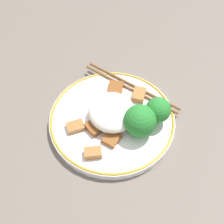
# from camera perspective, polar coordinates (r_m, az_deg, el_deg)

# --- Properties ---
(ground_plane) EXTENTS (3.00, 3.00, 0.00)m
(ground_plane) POSITION_cam_1_polar(r_m,az_deg,el_deg) (0.60, -0.00, -1.98)
(ground_plane) COLOR #665B51
(plate) EXTENTS (0.24, 0.24, 0.02)m
(plate) POSITION_cam_1_polar(r_m,az_deg,el_deg) (0.60, -0.00, -1.47)
(plate) COLOR white
(plate) RESTS_ON ground_plane
(rice_mound) EXTENTS (0.09, 0.09, 0.04)m
(rice_mound) POSITION_cam_1_polar(r_m,az_deg,el_deg) (0.58, -0.06, -0.00)
(rice_mound) COLOR white
(rice_mound) RESTS_ON plate
(broccoli_back_left) EXTENTS (0.06, 0.06, 0.06)m
(broccoli_back_left) POSITION_cam_1_polar(r_m,az_deg,el_deg) (0.55, 5.12, -1.61)
(broccoli_back_left) COLOR #72AD4C
(broccoli_back_left) RESTS_ON plate
(broccoli_back_center) EXTENTS (0.05, 0.05, 0.06)m
(broccoli_back_center) POSITION_cam_1_polar(r_m,az_deg,el_deg) (0.57, 8.43, 0.34)
(broccoli_back_center) COLOR #72AD4C
(broccoli_back_center) RESTS_ON plate
(meat_near_front) EXTENTS (0.04, 0.03, 0.01)m
(meat_near_front) POSITION_cam_1_polar(r_m,az_deg,el_deg) (0.61, -1.71, 1.55)
(meat_near_front) COLOR #9E6633
(meat_near_front) RESTS_ON plate
(meat_near_left) EXTENTS (0.03, 0.03, 0.01)m
(meat_near_left) POSITION_cam_1_polar(r_m,az_deg,el_deg) (0.57, -3.45, -2.95)
(meat_near_left) COLOR brown
(meat_near_left) RESTS_ON plate
(meat_near_right) EXTENTS (0.04, 0.04, 0.01)m
(meat_near_right) POSITION_cam_1_polar(r_m,az_deg,el_deg) (0.62, 4.97, 3.17)
(meat_near_right) COLOR #9E6633
(meat_near_right) RESTS_ON plate
(meat_near_back) EXTENTS (0.03, 0.03, 0.01)m
(meat_near_back) POSITION_cam_1_polar(r_m,az_deg,el_deg) (0.55, -3.51, -7.47)
(meat_near_back) COLOR #9E6633
(meat_near_back) RESTS_ON plate
(meat_on_rice_edge) EXTENTS (0.04, 0.04, 0.01)m
(meat_on_rice_edge) POSITION_cam_1_polar(r_m,az_deg,el_deg) (0.63, 0.65, 4.30)
(meat_on_rice_edge) COLOR brown
(meat_on_rice_edge) RESTS_ON plate
(meat_mid_left) EXTENTS (0.03, 0.03, 0.01)m
(meat_mid_left) POSITION_cam_1_polar(r_m,az_deg,el_deg) (0.60, 1.35, 1.38)
(meat_mid_left) COLOR #995B28
(meat_mid_left) RESTS_ON plate
(meat_mid_right) EXTENTS (0.03, 0.03, 0.01)m
(meat_mid_right) POSITION_cam_1_polar(r_m,az_deg,el_deg) (0.58, -6.72, -2.67)
(meat_mid_right) COLOR #9E6633
(meat_mid_right) RESTS_ON plate
(meat_far_scatter) EXTENTS (0.04, 0.04, 0.01)m
(meat_far_scatter) POSITION_cam_1_polar(r_m,az_deg,el_deg) (0.56, -0.05, -4.86)
(meat_far_scatter) COLOR brown
(meat_far_scatter) RESTS_ON plate
(chopsticks) EXTENTS (0.20, 0.12, 0.01)m
(chopsticks) POSITION_cam_1_polar(r_m,az_deg,el_deg) (0.64, 3.57, 4.59)
(chopsticks) COLOR brown
(chopsticks) RESTS_ON plate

